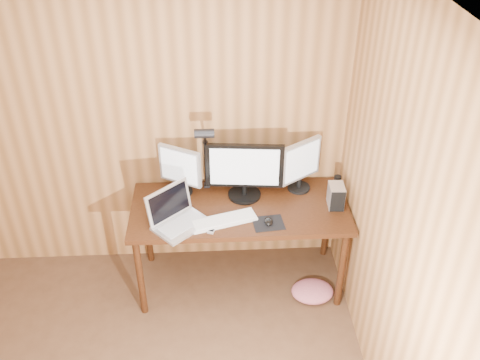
{
  "coord_description": "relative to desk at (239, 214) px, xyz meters",
  "views": [
    {
      "loc": [
        0.76,
        -1.52,
        3.11
      ],
      "look_at": [
        0.93,
        1.58,
        1.02
      ],
      "focal_mm": 40.0,
      "sensor_mm": 36.0,
      "label": 1
    }
  ],
  "objects": [
    {
      "name": "room_shell",
      "position": [
        -0.93,
        -1.7,
        0.62
      ],
      "size": [
        4.0,
        4.0,
        4.0
      ],
      "color": "#4F321E",
      "rests_on": "ground"
    },
    {
      "name": "desk",
      "position": [
        0.0,
        0.0,
        0.0
      ],
      "size": [
        1.6,
        0.7,
        0.75
      ],
      "color": "#33180A",
      "rests_on": "floor"
    },
    {
      "name": "monitor_center",
      "position": [
        0.04,
        0.06,
        0.35
      ],
      "size": [
        0.57,
        0.25,
        0.45
      ],
      "rotation": [
        0.0,
        0.0,
        -0.09
      ],
      "color": "black",
      "rests_on": "desk"
    },
    {
      "name": "monitor_left",
      "position": [
        -0.43,
        0.13,
        0.33
      ],
      "size": [
        0.32,
        0.19,
        0.39
      ],
      "rotation": [
        0.0,
        0.0,
        -0.5
      ],
      "color": "black",
      "rests_on": "desk"
    },
    {
      "name": "monitor_right",
      "position": [
        0.47,
        0.13,
        0.34
      ],
      "size": [
        0.32,
        0.23,
        0.41
      ],
      "rotation": [
        0.0,
        0.0,
        0.59
      ],
      "color": "black",
      "rests_on": "desk"
    },
    {
      "name": "laptop",
      "position": [
        -0.45,
        -0.24,
        0.19
      ],
      "size": [
        0.46,
        0.46,
        0.26
      ],
      "rotation": [
        0.0,
        0.0,
        0.74
      ],
      "color": "silver",
      "rests_on": "desk"
    },
    {
      "name": "keyboard",
      "position": [
        -0.12,
        -0.24,
        0.13
      ],
      "size": [
        0.49,
        0.27,
        0.02
      ],
      "rotation": [
        0.0,
        0.0,
        0.29
      ],
      "color": "silver",
      "rests_on": "desk"
    },
    {
      "name": "mousepad",
      "position": [
        0.19,
        -0.28,
        0.12
      ],
      "size": [
        0.23,
        0.2,
        0.0
      ],
      "primitive_type": "cube",
      "rotation": [
        0.0,
        0.0,
        0.11
      ],
      "color": "black",
      "rests_on": "desk"
    },
    {
      "name": "mouse",
      "position": [
        0.19,
        -0.28,
        0.14
      ],
      "size": [
        0.09,
        0.12,
        0.03
      ],
      "primitive_type": "ellipsoid",
      "rotation": [
        0.0,
        0.0,
        0.33
      ],
      "color": "black",
      "rests_on": "mousepad"
    },
    {
      "name": "hard_drive",
      "position": [
        0.7,
        -0.1,
        0.21
      ],
      "size": [
        0.11,
        0.16,
        0.17
      ],
      "rotation": [
        0.0,
        0.0,
        -0.04
      ],
      "color": "silver",
      "rests_on": "desk"
    },
    {
      "name": "phone",
      "position": [
        -0.21,
        -0.33,
        0.13
      ],
      "size": [
        0.07,
        0.1,
        0.01
      ],
      "rotation": [
        0.0,
        0.0,
        -0.32
      ],
      "color": "silver",
      "rests_on": "desk"
    },
    {
      "name": "speaker",
      "position": [
        0.75,
        0.09,
        0.19
      ],
      "size": [
        0.06,
        0.06,
        0.13
      ],
      "primitive_type": "cylinder",
      "color": "black",
      "rests_on": "desk"
    },
    {
      "name": "desk_lamp",
      "position": [
        -0.24,
        0.13,
        0.5
      ],
      "size": [
        0.14,
        0.2,
        0.62
      ],
      "rotation": [
        0.0,
        0.0,
        0.29
      ],
      "color": "black",
      "rests_on": "desk"
    },
    {
      "name": "fabric_pile",
      "position": [
        0.56,
        -0.28,
        -0.58
      ],
      "size": [
        0.37,
        0.32,
        0.11
      ],
      "primitive_type": null,
      "rotation": [
        0.0,
        0.0,
        -0.14
      ],
      "color": "#BE5C6B",
      "rests_on": "floor"
    }
  ]
}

